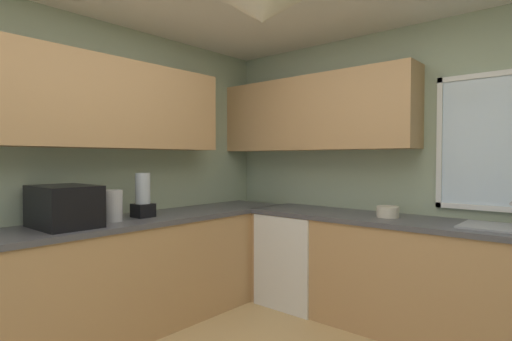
{
  "coord_description": "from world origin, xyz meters",
  "views": [
    {
      "loc": [
        1.22,
        -1.46,
        1.37
      ],
      "look_at": [
        -0.6,
        0.65,
        1.28
      ],
      "focal_mm": 28.0,
      "sensor_mm": 36.0,
      "label": 1
    }
  ],
  "objects_px": {
    "microwave": "(64,206)",
    "sink_assembly": "(512,228)",
    "kettle": "(113,206)",
    "blender_appliance": "(143,197)",
    "dishwasher": "(298,258)",
    "bowl": "(388,212)"
  },
  "relations": [
    {
      "from": "microwave",
      "to": "sink_assembly",
      "type": "height_order",
      "value": "microwave"
    },
    {
      "from": "kettle",
      "to": "blender_appliance",
      "type": "xyz_separation_m",
      "value": [
        -0.02,
        0.28,
        0.04
      ]
    },
    {
      "from": "blender_appliance",
      "to": "kettle",
      "type": "bearing_deg",
      "value": -85.87
    },
    {
      "from": "microwave",
      "to": "kettle",
      "type": "bearing_deg",
      "value": 86.76
    },
    {
      "from": "kettle",
      "to": "microwave",
      "type": "bearing_deg",
      "value": -93.24
    },
    {
      "from": "kettle",
      "to": "dishwasher",
      "type": "bearing_deg",
      "value": 67.41
    },
    {
      "from": "microwave",
      "to": "sink_assembly",
      "type": "bearing_deg",
      "value": 39.1
    },
    {
      "from": "kettle",
      "to": "blender_appliance",
      "type": "distance_m",
      "value": 0.28
    },
    {
      "from": "blender_appliance",
      "to": "sink_assembly",
      "type": "bearing_deg",
      "value": 28.67
    },
    {
      "from": "microwave",
      "to": "bowl",
      "type": "relative_size",
      "value": 2.72
    },
    {
      "from": "microwave",
      "to": "bowl",
      "type": "height_order",
      "value": "microwave"
    },
    {
      "from": "dishwasher",
      "to": "bowl",
      "type": "xyz_separation_m",
      "value": [
        0.86,
        0.03,
        0.51
      ]
    },
    {
      "from": "bowl",
      "to": "blender_appliance",
      "type": "xyz_separation_m",
      "value": [
        -1.52,
        -1.29,
        0.12
      ]
    },
    {
      "from": "microwave",
      "to": "kettle",
      "type": "relative_size",
      "value": 2.01
    },
    {
      "from": "microwave",
      "to": "bowl",
      "type": "xyz_separation_m",
      "value": [
        1.52,
        1.92,
        -0.1
      ]
    },
    {
      "from": "microwave",
      "to": "blender_appliance",
      "type": "relative_size",
      "value": 1.33
    },
    {
      "from": "dishwasher",
      "to": "kettle",
      "type": "relative_size",
      "value": 3.55
    },
    {
      "from": "blender_appliance",
      "to": "microwave",
      "type": "bearing_deg",
      "value": -90.0
    },
    {
      "from": "dishwasher",
      "to": "kettle",
      "type": "xyz_separation_m",
      "value": [
        -0.64,
        -1.54,
        0.59
      ]
    },
    {
      "from": "dishwasher",
      "to": "sink_assembly",
      "type": "distance_m",
      "value": 1.78
    },
    {
      "from": "bowl",
      "to": "sink_assembly",
      "type": "bearing_deg",
      "value": 0.42
    },
    {
      "from": "dishwasher",
      "to": "microwave",
      "type": "relative_size",
      "value": 1.76
    }
  ]
}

